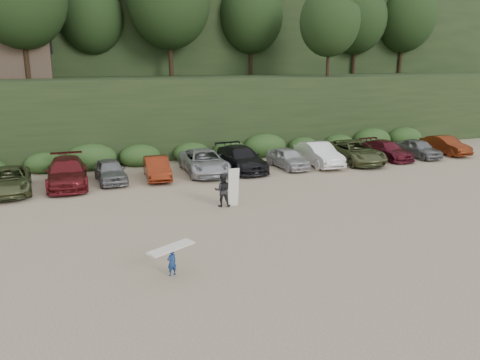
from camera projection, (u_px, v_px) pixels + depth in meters
name	position (u px, v px, depth m)	size (l,w,h in m)	color
ground	(243.00, 224.00, 21.68)	(120.00, 120.00, 0.00)	tan
hillside_backdrop	(125.00, 24.00, 51.42)	(90.00, 41.50, 28.00)	black
parked_cars	(220.00, 162.00, 31.29)	(39.20, 6.43, 1.65)	#B9B9BE
child_surfer	(171.00, 256.00, 16.33)	(1.82, 1.26, 1.07)	navy
adult_surfer	(223.00, 190.00, 24.10)	(1.32, 0.88, 2.03)	black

